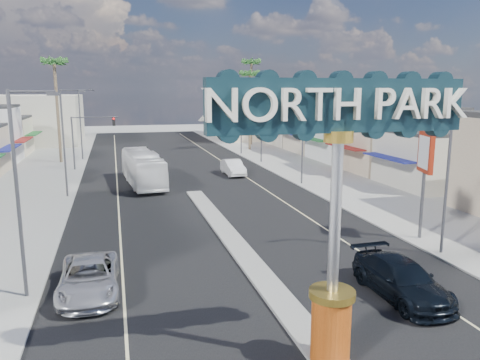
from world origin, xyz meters
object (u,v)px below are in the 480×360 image
traffic_signal_right (247,128)px  streetlight_l_mid (65,138)px  streetlight_l_far (82,121)px  suv_left (89,277)px  streetlight_r_near (446,164)px  bank_pylon_sign (425,158)px  streetlight_r_far (240,118)px  palm_left_far (54,68)px  gateway_sign (337,190)px  streetlight_l_near (21,185)px  city_bus (143,168)px  suv_right (401,279)px  palm_right_mid (250,78)px  car_parked_right (233,167)px  traffic_signal_left (89,132)px  streetlight_r_mid (301,132)px  palm_right_far (251,67)px

traffic_signal_right → streetlight_l_mid: 24.11m
streetlight_l_far → suv_left: (2.48, -42.23, -4.30)m
traffic_signal_right → streetlight_r_near: 34.03m
bank_pylon_sign → streetlight_r_far: bearing=107.7°
palm_left_far → suv_left: palm_left_far is taller
gateway_sign → suv_left: gateway_sign is taller
streetlight_r_near → streetlight_r_far: same height
streetlight_l_near → city_bus: 25.10m
streetlight_r_far → suv_left: streetlight_r_far is taller
traffic_signal_right → streetlight_l_mid: bearing=-144.5°
streetlight_l_mid → suv_right: bearing=-57.0°
palm_right_mid → streetlight_l_near: bearing=-117.0°
bank_pylon_sign → streetlight_l_mid: bearing=157.7°
traffic_signal_right → bank_pylon_sign: size_ratio=0.93×
car_parked_right → bank_pylon_sign: (5.59, -24.04, 4.17)m
suv_left → car_parked_right: car_parked_right is taller
gateway_sign → suv_left: size_ratio=1.66×
suv_left → traffic_signal_right: bearing=63.8°
traffic_signal_left → streetlight_l_mid: streetlight_l_mid is taller
streetlight_l_near → suv_left: streetlight_l_near is taller
palm_right_mid → suv_left: 51.71m
streetlight_l_near → city_bus: streetlight_l_near is taller
streetlight_l_far → suv_left: 42.53m
streetlight_r_far → palm_left_far: (-23.43, -2.00, 6.43)m
streetlight_r_far → traffic_signal_right: bearing=-98.9°
streetlight_r_near → city_bus: (-14.49, 24.02, -3.48)m
traffic_signal_right → streetlight_l_near: 39.26m
traffic_signal_left → streetlight_l_near: 34.03m
streetlight_r_mid → suv_left: size_ratio=1.63×
suv_left → city_bus: bearing=81.3°
palm_left_far → bank_pylon_sign: (24.09, -37.40, -6.51)m
streetlight_l_mid → palm_right_mid: size_ratio=0.74×
streetlight_l_mid → car_parked_right: size_ratio=1.82×
palm_left_far → suv_right: palm_left_far is taller
suv_right → bank_pylon_sign: (5.83, 6.74, 4.16)m
streetlight_r_far → palm_right_far: (4.57, 10.00, 7.32)m
traffic_signal_left → suv_right: traffic_signal_left is taller
streetlight_l_far → gateway_sign: bearing=-78.2°
palm_right_far → city_bus: size_ratio=1.24×
traffic_signal_right → palm_left_far: bearing=164.9°
traffic_signal_left → streetlight_r_mid: size_ratio=0.67×
streetlight_l_mid → suv_left: size_ratio=1.63×
streetlight_l_far → suv_left: streetlight_l_far is taller
palm_left_far → city_bus: bearing=-60.8°
streetlight_r_far → traffic_signal_left: bearing=-157.8°
gateway_sign → traffic_signal_left: gateway_sign is taller
streetlight_l_near → streetlight_l_far: same height
traffic_signal_right → suv_left: traffic_signal_right is taller
streetlight_r_near → bank_pylon_sign: bearing=75.7°
streetlight_r_mid → gateway_sign: bearing=-110.4°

